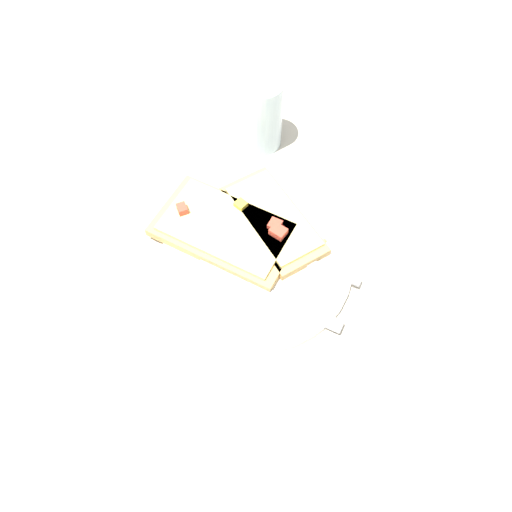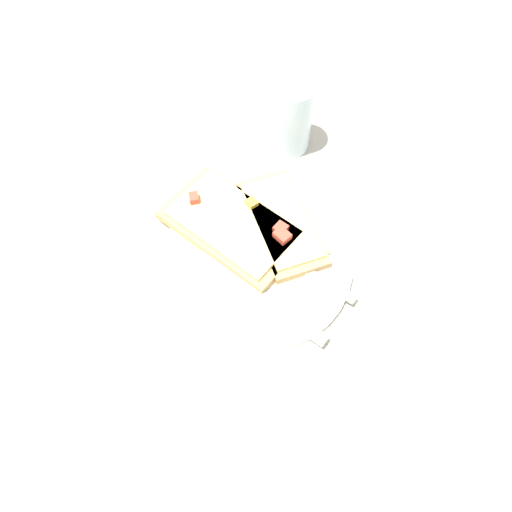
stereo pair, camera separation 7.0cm
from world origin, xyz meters
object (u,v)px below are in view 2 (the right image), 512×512
Objects in this scene: fork at (281,257)px; napkin at (125,367)px; drinking_glass at (291,117)px; pizza_slice_main at (233,225)px; plate at (256,262)px; knife at (269,303)px; pizza_slice_corner at (281,223)px.

fork is 0.26m from napkin.
drinking_glass reaches higher than fork.
plate is at bearing -18.30° from pizza_slice_main.
knife is (0.06, 0.05, 0.00)m from fork.
fork is 0.09m from pizza_slice_main.
pizza_slice_corner is (-0.06, 0.04, 0.00)m from pizza_slice_main.
drinking_glass is (-0.17, -0.16, 0.05)m from plate.
knife reaches higher than fork.
drinking_glass is at bearing 102.67° from pizza_slice_main.
fork is at bearing 3.75° from pizza_slice_main.
knife is 0.13m from pizza_slice_main.
pizza_slice_corner is 1.57× the size of drinking_glass.
plate is at bearing -38.75° from knife.
fork is 1.08× the size of pizza_slice_corner.
pizza_slice_main reaches higher than plate.
pizza_slice_corner is (-0.09, -0.09, 0.01)m from knife.
pizza_slice_corner is at bearing 41.49° from pizza_slice_main.
fork is 0.08m from knife.
knife is at bearing 151.43° from pizza_slice_corner.
knife is at bearing -28.16° from pizza_slice_main.
pizza_slice_corner is at bearing -167.60° from napkin.
pizza_slice_main is at bearing -156.23° from napkin.
pizza_slice_corner reaches higher than fork.
pizza_slice_main is 0.20m from drinking_glass.
knife is at bearing 171.19° from napkin.
plate is 0.04m from fork.
knife is at bearing 70.74° from plate.
pizza_slice_corner is 1.40× the size of napkin.
plate is 0.06m from pizza_slice_main.
plate is 0.23m from napkin.
drinking_glass is at bearing -136.63° from plate.
napkin is (0.26, 0.02, -0.01)m from fork.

